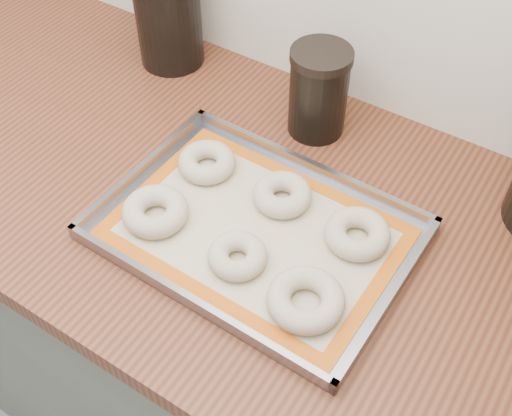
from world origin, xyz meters
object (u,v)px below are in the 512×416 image
Objects in this scene: bagel_front_left at (155,211)px; bagel_front_mid at (237,256)px; bagel_back_mid at (282,195)px; baking_tray at (256,231)px; canister_mid at (319,92)px; bagel_back_right at (357,234)px; canister_left at (168,12)px; bagel_back_left at (207,162)px; bagel_front_right at (306,300)px.

bagel_front_mid is at bearing -0.64° from bagel_front_left.
bagel_back_mid is (0.15, 0.14, -0.00)m from bagel_front_left.
baking_tray is 0.28m from canister_mid.
bagel_back_right is 0.48× the size of canister_left.
canister_left reaches higher than canister_mid.
bagel_back_mid and bagel_back_right have the same top height.
bagel_back_mid is (-0.01, 0.14, 0.00)m from bagel_front_mid.
baking_tray is at bearing 22.92° from bagel_front_left.
bagel_front_mid is 0.18m from bagel_back_right.
bagel_back_mid reaches higher than baking_tray.
canister_left is at bearing 124.34° from bagel_front_left.
bagel_back_left is 1.02× the size of bagel_back_mid.
bagel_back_right is (0.14, 0.07, 0.01)m from baking_tray.
canister_left is at bearing 156.82° from bagel_back_right.
bagel_front_left is at bearing -157.08° from baking_tray.
bagel_front_left is 0.31m from bagel_back_right.
bagel_back_left is at bearing -178.28° from bagel_back_mid.
baking_tray is at bearing 97.81° from bagel_front_mid.
bagel_front_right reaches higher than bagel_back_left.
bagel_back_mid reaches higher than bagel_back_left.
canister_mid reaches higher than bagel_back_right.
bagel_back_left is 0.34m from canister_left.
bagel_back_right is at bearing -3.11° from bagel_back_mid.
bagel_back_right is at bearing -0.63° from bagel_back_left.
bagel_front_mid is at bearing -41.94° from canister_left.
bagel_front_mid is at bearing 173.99° from bagel_front_right.
bagel_front_right is 0.39m from canister_mid.
canister_left is (-0.52, 0.37, 0.08)m from bagel_front_right.
canister_left is at bearing 137.82° from bagel_back_left.
canister_left is 0.34m from canister_mid.
bagel_front_left reaches higher than bagel_back_mid.
baking_tray is 0.15m from bagel_front_right.
bagel_front_right and bagel_back_mid have the same top height.
canister_mid is at bearing 103.37° from bagel_back_mid.
bagel_front_right is 0.31m from bagel_back_left.
bagel_front_mid is (0.01, -0.06, 0.01)m from baking_tray.
bagel_front_left is 0.35m from canister_mid.
canister_mid is (0.10, 0.19, 0.06)m from bagel_back_left.
bagel_front_right is 0.52× the size of canister_left.
bagel_front_left is at bearing -91.05° from bagel_back_left.
canister_left reaches higher than bagel_back_right.
canister_mid reaches higher than baking_tray.
baking_tray is at bearing 149.77° from bagel_front_right.
bagel_front_right is at bearing -30.23° from baking_tray.
bagel_back_right is at bearing 45.70° from bagel_front_mid.
canister_mid reaches higher than bagel_front_mid.
bagel_back_left is at bearing 138.46° from bagel_front_mid.
bagel_back_right reaches higher than bagel_front_mid.
baking_tray is 0.08m from bagel_back_mid.
bagel_back_mid is at bearing 130.61° from bagel_front_right.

